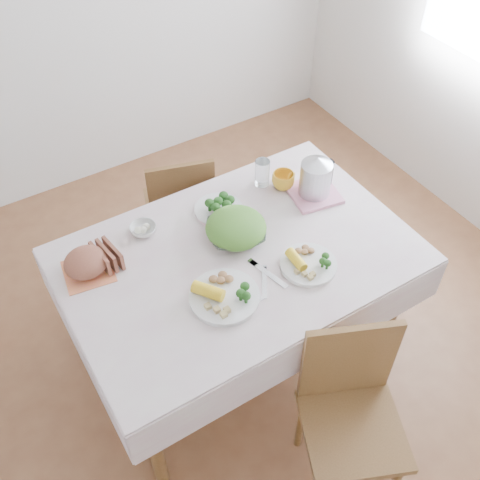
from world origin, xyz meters
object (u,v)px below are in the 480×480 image
dinner_plate_right (308,265)px  yellow_mug (283,181)px  chair_near (354,425)px  electric_kettle (316,175)px  salad_bowl (236,233)px  dinner_plate_left (224,297)px  dining_table (239,308)px  chair_far (179,197)px

dinner_plate_right → yellow_mug: bearing=67.3°
chair_near → dinner_plate_right: 0.66m
chair_near → electric_kettle: (0.46, 0.92, 0.42)m
salad_bowl → yellow_mug: 0.41m
electric_kettle → dinner_plate_right: bearing=-140.9°
dinner_plate_right → dinner_plate_left: bearing=174.6°
salad_bowl → electric_kettle: electric_kettle is taller
dining_table → chair_far: (0.09, 0.78, 0.09)m
dinner_plate_left → electric_kettle: 0.76m
chair_near → salad_bowl: size_ratio=3.44×
dining_table → electric_kettle: electric_kettle is taller
chair_far → yellow_mug: (0.33, -0.52, 0.34)m
chair_far → electric_kettle: size_ratio=3.92×
chair_near → dinner_plate_left: 0.71m
chair_near → salad_bowl: chair_near is taller
dinner_plate_left → yellow_mug: (0.59, 0.44, 0.03)m
dining_table → dinner_plate_right: bearing=-45.3°
chair_near → dining_table: bearing=117.4°
electric_kettle → dinner_plate_left: bearing=-166.3°
chair_near → electric_kettle: bearing=87.2°
salad_bowl → yellow_mug: bearing=25.0°
dining_table → dinner_plate_right: (0.21, -0.22, 0.40)m
electric_kettle → yellow_mug: bearing=116.5°
salad_bowl → electric_kettle: (0.47, 0.05, 0.09)m
yellow_mug → chair_far: bearing=122.5°
chair_far → dinner_plate_right: 1.05m
chair_far → electric_kettle: 0.87m
dining_table → yellow_mug: size_ratio=12.69×
chair_near → yellow_mug: 1.16m
dinner_plate_left → dinner_plate_right: (0.39, -0.04, 0.00)m
salad_bowl → dinner_plate_right: bearing=-60.4°
chair_far → dinner_plate_right: size_ratio=3.35×
electric_kettle → chair_far: bearing=112.3°
chair_far → dinner_plate_left: 1.04m
chair_near → dinner_plate_right: chair_near is taller
chair_near → yellow_mug: chair_near is taller
dinner_plate_right → dining_table: bearing=134.7°
dinner_plate_right → yellow_mug: size_ratio=2.20×
dinner_plate_left → yellow_mug: 0.74m
dining_table → chair_near: size_ratio=1.61×
chair_near → dinner_plate_left: chair_near is taller
dining_table → yellow_mug: (0.41, 0.26, 0.43)m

